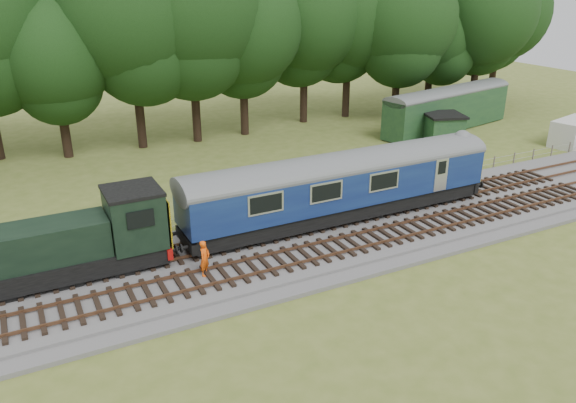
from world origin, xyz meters
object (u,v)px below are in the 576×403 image
dmu_railcar (341,181)px  shunter_loco (75,243)px  parked_coach (448,106)px  caravan (573,132)px  worker (205,258)px

dmu_railcar → shunter_loco: bearing=180.0°
shunter_loco → parked_coach: bearing=21.7°
parked_coach → caravan: (5.79, -8.55, -1.05)m
caravan → shunter_loco: bearing=173.3°
worker → dmu_railcar: bearing=-25.5°
shunter_loco → worker: 5.78m
worker → caravan: caravan is taller
shunter_loco → worker: bearing=-26.7°
parked_coach → dmu_railcar: bearing=-157.3°
parked_coach → caravan: size_ratio=3.43×
dmu_railcar → worker: bearing=-163.7°
shunter_loco → caravan: 39.67m
worker → parked_coach: bearing=-12.6°
worker → caravan: bearing=-29.6°
dmu_railcar → caravan: bearing=10.6°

